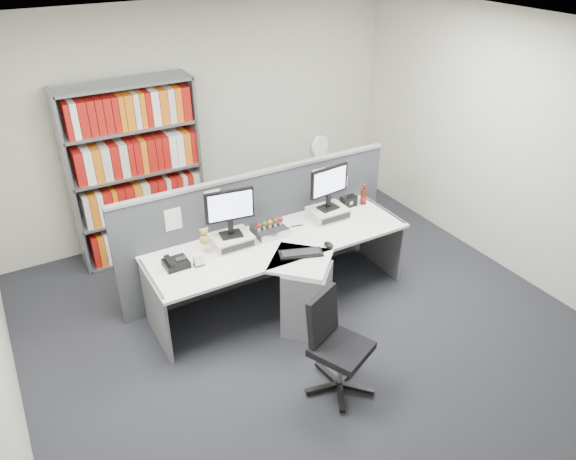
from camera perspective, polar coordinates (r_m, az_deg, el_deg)
ground at (r=5.17m, az=3.67°, el=-12.03°), size 5.50×5.50×0.00m
room_shell at (r=4.19m, az=4.46°, el=6.42°), size 5.04×5.54×2.72m
partition at (r=5.67m, az=-2.98°, el=0.29°), size 3.00×0.08×1.27m
desk at (r=5.28m, az=0.30°, el=-4.61°), size 2.60×1.20×0.72m
monitor_riser_left at (r=5.24m, az=-5.90°, el=-1.04°), size 0.38×0.31×0.10m
monitor_riser_right at (r=5.70m, az=4.19°, el=1.82°), size 0.38×0.31×0.10m
monitor_left at (r=5.07m, az=-6.10°, el=2.18°), size 0.46×0.18×0.47m
monitor_right at (r=5.55m, az=4.30°, el=4.78°), size 0.45×0.17×0.46m
desktop_pc at (r=5.39m, az=-1.96°, el=-0.04°), size 0.31×0.27×0.08m
figurines at (r=5.33m, az=-1.89°, el=0.74°), size 0.29×0.05×0.09m
keyboard at (r=5.08m, az=1.35°, el=-2.44°), size 0.43×0.28×0.03m
mouse at (r=5.20m, az=4.25°, el=-1.55°), size 0.07×0.12×0.04m
desk_phone at (r=5.01m, az=-11.64°, el=-3.39°), size 0.22×0.20×0.09m
desk_calendar at (r=4.97m, az=-9.31°, el=-3.18°), size 0.09×0.07×0.11m
plush_toy at (r=5.07m, az=-8.69°, el=-0.76°), size 0.10×0.10×0.17m
speaker at (r=5.93m, az=6.34°, el=2.99°), size 0.17×0.10×0.11m
cola_bottle at (r=5.99m, az=7.88°, el=3.48°), size 0.07×0.07×0.23m
shelving_unit at (r=6.26m, az=-15.58°, el=5.56°), size 1.41×0.40×2.00m
filing_cabinet at (r=6.90m, az=3.09°, el=3.29°), size 0.45×0.61×0.70m
desk_fan at (r=6.63m, az=3.24°, el=8.33°), size 0.28×0.18×0.49m
office_chair at (r=4.52m, az=4.85°, el=-11.50°), size 0.58×0.58×0.88m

